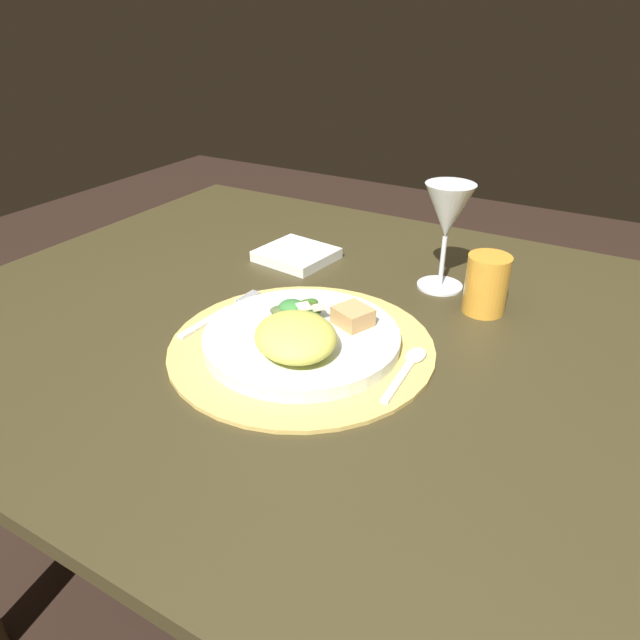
% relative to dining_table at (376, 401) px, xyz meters
% --- Properties ---
extents(ground_plane, '(6.00, 6.00, 0.00)m').
position_rel_dining_table_xyz_m(ground_plane, '(0.00, 0.00, -0.59)').
color(ground_plane, black).
extents(dining_table, '(1.39, 0.96, 0.71)m').
position_rel_dining_table_xyz_m(dining_table, '(0.00, 0.00, 0.00)').
color(dining_table, '#39321B').
rests_on(dining_table, ground).
extents(placemat, '(0.37, 0.37, 0.01)m').
position_rel_dining_table_xyz_m(placemat, '(-0.08, -0.09, 0.12)').
color(placemat, '#D4B45D').
rests_on(placemat, dining_table).
extents(dinner_plate, '(0.27, 0.27, 0.02)m').
position_rel_dining_table_xyz_m(dinner_plate, '(-0.08, -0.09, 0.14)').
color(dinner_plate, silver).
rests_on(dinner_plate, placemat).
extents(pasta_serving, '(0.16, 0.16, 0.04)m').
position_rel_dining_table_xyz_m(pasta_serving, '(-0.06, -0.13, 0.17)').
color(pasta_serving, '#D8D356').
rests_on(pasta_serving, dinner_plate).
extents(salad_greens, '(0.09, 0.09, 0.02)m').
position_rel_dining_table_xyz_m(salad_greens, '(-0.10, -0.06, 0.16)').
color(salad_greens, '#4C5B30').
rests_on(salad_greens, dinner_plate).
extents(bread_piece, '(0.06, 0.06, 0.03)m').
position_rel_dining_table_xyz_m(bread_piece, '(-0.03, -0.04, 0.16)').
color(bread_piece, tan).
rests_on(bread_piece, dinner_plate).
extents(fork, '(0.02, 0.17, 0.00)m').
position_rel_dining_table_xyz_m(fork, '(-0.23, -0.09, 0.13)').
color(fork, silver).
rests_on(fork, placemat).
extents(spoon, '(0.03, 0.14, 0.01)m').
position_rel_dining_table_xyz_m(spoon, '(0.07, -0.07, 0.13)').
color(spoon, silver).
rests_on(spoon, placemat).
extents(napkin, '(0.14, 0.13, 0.02)m').
position_rel_dining_table_xyz_m(napkin, '(-0.25, 0.17, 0.13)').
color(napkin, white).
rests_on(napkin, dining_table).
extents(wine_glass, '(0.08, 0.08, 0.17)m').
position_rel_dining_table_xyz_m(wine_glass, '(0.02, 0.19, 0.25)').
color(wine_glass, silver).
rests_on(wine_glass, dining_table).
extents(amber_tumbler, '(0.06, 0.06, 0.09)m').
position_rel_dining_table_xyz_m(amber_tumbler, '(0.11, 0.14, 0.17)').
color(amber_tumbler, gold).
rests_on(amber_tumbler, dining_table).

